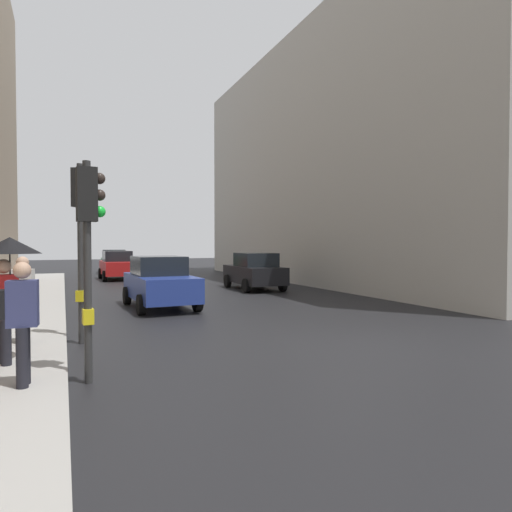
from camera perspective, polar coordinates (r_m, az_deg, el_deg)
The scene contains 12 objects.
ground_plane at distance 10.02m, azimuth 13.07°, elevation -11.08°, with size 120.00×120.00×0.00m, color black.
sidewalk_kerb at distance 14.08m, azimuth -28.49°, elevation -7.24°, with size 2.61×40.00×0.16m, color #A8A5A0.
building_facade_right at distance 28.72m, azimuth 15.12°, elevation 11.01°, with size 12.00×26.76×13.89m, color #B2ADA3.
traffic_light_near_right at distance 10.45m, azimuth -21.42°, elevation 4.31°, with size 0.45×0.34×3.93m.
traffic_light_near_left at distance 7.43m, azimuth -20.57°, elevation 3.09°, with size 0.44×0.26×3.47m.
car_blue_van at distance 15.72m, azimuth -12.19°, elevation -3.27°, with size 2.12×4.25×1.76m.
car_red_sedan at distance 28.90m, azimuth -17.26°, elevation -1.13°, with size 2.07×4.22×1.76m.
car_dark_suv at distance 21.52m, azimuth -0.21°, elevation -1.95°, with size 2.12×4.25×1.76m.
car_green_estate at distance 35.46m, azimuth -17.68°, elevation -0.66°, with size 2.20×4.29×1.76m.
pedestrian_with_umbrella at distance 8.59m, azimuth -29.10°, elevation -0.94°, with size 1.00×1.00×2.14m.
pedestrian_with_grey_backpack at distance 7.20m, azimuth -27.99°, elevation -6.78°, with size 0.62×0.36×1.77m.
pedestrian_with_black_backpack at distance 10.33m, azimuth -27.85°, elevation -4.31°, with size 0.64×0.39×1.77m.
Camera 1 is at (-5.82, -7.86, 2.18)m, focal length 31.33 mm.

